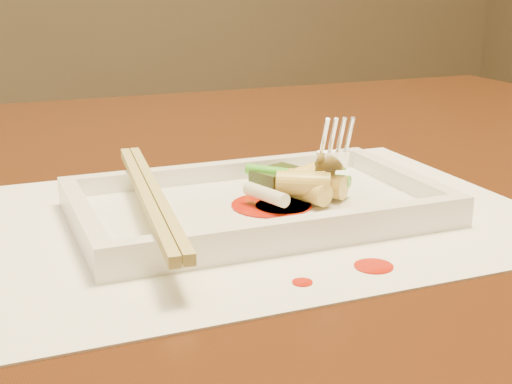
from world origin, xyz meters
name	(u,v)px	position (x,y,z in m)	size (l,w,h in m)	color
table	(141,291)	(0.00, 0.00, 0.65)	(1.40, 0.90, 0.75)	black
placemat	(256,216)	(0.06, -0.12, 0.75)	(0.40, 0.30, 0.00)	white
sauce_splatter_a	(374,266)	(0.09, -0.24, 0.75)	(0.02, 0.02, 0.00)	#B41705
sauce_splatter_b	(302,282)	(0.04, -0.24, 0.75)	(0.01, 0.01, 0.00)	#B41705
plate_base	(256,210)	(0.06, -0.12, 0.76)	(0.26, 0.16, 0.01)	white
plate_rim_far	(222,171)	(0.06, -0.05, 0.77)	(0.26, 0.01, 0.01)	white
plate_rim_near	(300,228)	(0.06, -0.20, 0.77)	(0.26, 0.01, 0.01)	white
plate_rim_left	(83,217)	(-0.06, -0.12, 0.77)	(0.01, 0.14, 0.01)	white
plate_rim_right	(402,178)	(0.19, -0.12, 0.77)	(0.01, 0.14, 0.01)	white
veg_piece	(278,176)	(0.10, -0.08, 0.77)	(0.04, 0.03, 0.01)	black
scallion_white	(266,194)	(0.06, -0.14, 0.77)	(0.01, 0.01, 0.04)	#EAEACC
scallion_green	(297,175)	(0.10, -0.10, 0.77)	(0.01, 0.01, 0.09)	green
chopstick_a	(144,195)	(-0.02, -0.12, 0.78)	(0.01, 0.25, 0.01)	tan
chopstick_b	(156,193)	(-0.01, -0.12, 0.78)	(0.01, 0.25, 0.01)	tan
fork	(333,94)	(0.13, -0.10, 0.83)	(0.09, 0.10, 0.14)	silver
sauce_blob_0	(283,206)	(0.08, -0.13, 0.76)	(0.04, 0.04, 0.00)	#B41705
sauce_blob_1	(271,205)	(0.07, -0.13, 0.76)	(0.06, 0.06, 0.00)	#B41705
rice_cake_0	(304,189)	(0.10, -0.13, 0.77)	(0.02, 0.02, 0.04)	#EFDC6F
rice_cake_1	(306,177)	(0.11, -0.10, 0.77)	(0.02, 0.02, 0.04)	#EFDC6F
rice_cake_2	(303,184)	(0.09, -0.14, 0.78)	(0.02, 0.02, 0.04)	#EFDC6F
rice_cake_3	(312,183)	(0.11, -0.12, 0.77)	(0.02, 0.02, 0.04)	#EFDC6F
rice_cake_4	(316,184)	(0.11, -0.12, 0.77)	(0.02, 0.02, 0.05)	#EFDC6F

